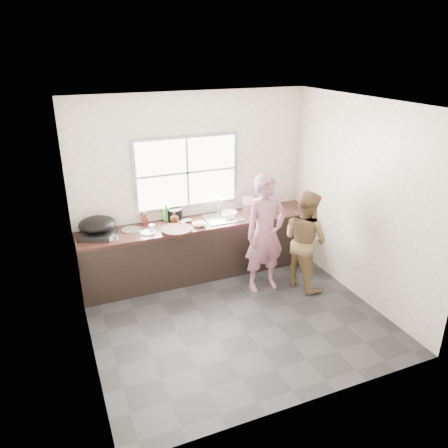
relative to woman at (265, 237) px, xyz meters
name	(u,v)px	position (x,y,z in m)	size (l,w,h in m)	color
floor	(236,317)	(-0.68, -0.55, -0.80)	(3.60, 3.20, 0.01)	#28282B
ceiling	(239,103)	(-0.68, -0.55, 1.91)	(3.60, 3.20, 0.01)	silver
wall_back	(193,184)	(-0.68, 1.06, 0.56)	(3.60, 0.01, 2.70)	beige
wall_left	(79,246)	(-2.49, -0.55, 0.56)	(0.01, 3.20, 2.70)	silver
wall_right	(361,202)	(1.12, -0.55, 0.56)	(0.01, 3.20, 2.70)	beige
wall_front	(313,285)	(-0.68, -2.15, 0.56)	(3.60, 0.01, 2.70)	beige
cabinet	(202,249)	(-0.68, 0.74, -0.38)	(3.60, 0.62, 0.82)	black
countertop	(201,223)	(-0.68, 0.74, 0.05)	(3.60, 0.64, 0.04)	#321914
sink	(223,218)	(-0.33, 0.74, 0.07)	(0.55, 0.45, 0.02)	silver
faucet	(218,205)	(-0.33, 0.94, 0.22)	(0.02, 0.02, 0.30)	silver
window_frame	(187,172)	(-0.78, 1.04, 0.76)	(1.60, 0.05, 1.10)	#9EA0A5
window_glazing	(187,173)	(-0.78, 1.02, 0.76)	(1.50, 0.01, 1.00)	white
woman	(265,237)	(0.00, 0.00, 0.00)	(0.58, 0.38, 1.59)	#A8657A
person_side	(305,240)	(0.56, -0.16, -0.07)	(0.71, 0.55, 1.45)	brown
cutting_board	(177,230)	(-1.12, 0.53, 0.09)	(0.44, 0.44, 0.04)	black
cleaver	(185,220)	(-0.92, 0.78, 0.11)	(0.22, 0.11, 0.01)	#A9ACB0
bowl_mince	(200,225)	(-0.76, 0.59, 0.09)	(0.19, 0.19, 0.05)	silver
bowl_crabs	(229,214)	(-0.21, 0.79, 0.10)	(0.19, 0.19, 0.06)	silver
bowl_held	(229,218)	(-0.26, 0.66, 0.10)	(0.18, 0.18, 0.06)	silver
black_pot	(174,214)	(-1.02, 0.97, 0.15)	(0.24, 0.24, 0.17)	black
plate_food	(148,232)	(-1.51, 0.63, 0.07)	(0.21, 0.21, 0.02)	silver
bottle_green	(166,212)	(-1.14, 0.97, 0.21)	(0.11, 0.11, 0.30)	#2D7F29
bottle_brown_tall	(144,219)	(-1.47, 0.96, 0.16)	(0.08, 0.08, 0.18)	#461A11
bottle_brown_short	(174,218)	(-1.05, 0.86, 0.14)	(0.12, 0.12, 0.16)	#3D1C0F
glass_jar	(152,228)	(-1.44, 0.66, 0.12)	(0.07, 0.07, 0.10)	silver
burner	(98,234)	(-2.16, 0.79, 0.10)	(0.43, 0.43, 0.07)	black
wok	(97,224)	(-2.15, 0.84, 0.22)	(0.50, 0.50, 0.19)	black
dish_rack	(253,202)	(0.24, 0.88, 0.21)	(0.37, 0.26, 0.28)	silver
pot_lid_left	(110,238)	(-2.03, 0.66, 0.07)	(0.24, 0.24, 0.01)	silver
pot_lid_right	(131,230)	(-1.70, 0.83, 0.07)	(0.27, 0.27, 0.01)	#AEAFB5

